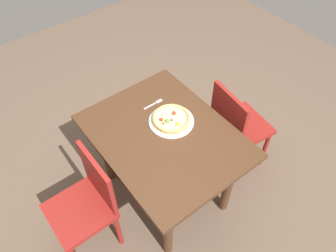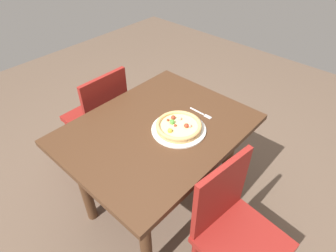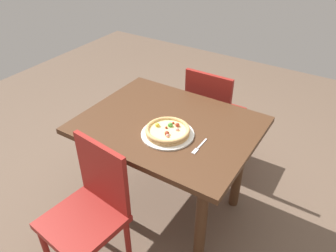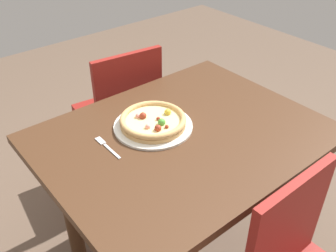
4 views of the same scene
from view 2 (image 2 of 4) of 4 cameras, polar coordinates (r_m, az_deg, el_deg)
name	(u,v)px [view 2 (image 2 of 4)]	position (r m, az deg, el deg)	size (l,w,h in m)	color
ground_plane	(160,203)	(2.27, -1.66, -15.17)	(6.00, 6.00, 0.00)	brown
dining_table	(158,143)	(1.79, -2.04, -3.40)	(1.11, 0.87, 0.76)	#472B19
chair_near	(100,116)	(2.28, -13.50, 1.90)	(0.40, 0.40, 0.90)	maroon
chair_far	(234,230)	(1.61, 13.09, -19.63)	(0.44, 0.44, 0.90)	maroon
plate	(179,129)	(1.68, 2.17, -0.68)	(0.32, 0.32, 0.01)	silver
pizza	(179,126)	(1.67, 2.17, 0.00)	(0.27, 0.27, 0.05)	tan
fork	(202,114)	(1.82, 6.90, 2.43)	(0.02, 0.17, 0.00)	silver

